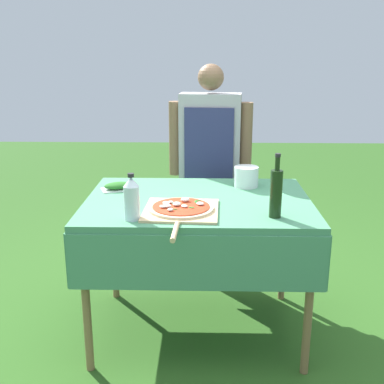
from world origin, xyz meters
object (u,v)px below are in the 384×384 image
object	(u,v)px
herb_container	(118,186)
mixing_tub	(246,177)
oil_bottle	(276,192)
pizza_on_peel	(181,209)
water_bottle	(132,198)
person_cook	(210,157)
prep_table	(198,214)

from	to	relation	value
herb_container	mixing_tub	world-z (taller)	mixing_tub
oil_bottle	mixing_tub	distance (m)	0.56
pizza_on_peel	water_bottle	world-z (taller)	water_bottle
person_cook	water_bottle	distance (m)	1.12
person_cook	water_bottle	size ratio (longest dim) A/B	6.60
prep_table	herb_container	bearing A→B (deg)	159.64
oil_bottle	herb_container	xyz separation A→B (m)	(-0.84, 0.46, -0.10)
water_bottle	herb_container	distance (m)	0.54
prep_table	water_bottle	distance (m)	0.50
pizza_on_peel	mixing_tub	bearing A→B (deg)	55.26
oil_bottle	mixing_tub	xyz separation A→B (m)	(-0.10, 0.54, -0.07)
water_bottle	mixing_tub	world-z (taller)	water_bottle
oil_bottle	water_bottle	world-z (taller)	oil_bottle
prep_table	water_bottle	size ratio (longest dim) A/B	5.43
person_cook	mixing_tub	size ratio (longest dim) A/B	10.44
oil_bottle	water_bottle	bearing A→B (deg)	-175.57
oil_bottle	herb_container	bearing A→B (deg)	151.62
water_bottle	oil_bottle	bearing A→B (deg)	4.43
oil_bottle	mixing_tub	world-z (taller)	oil_bottle
prep_table	mixing_tub	bearing A→B (deg)	42.85
water_bottle	mixing_tub	bearing A→B (deg)	45.18
prep_table	herb_container	distance (m)	0.51
oil_bottle	water_bottle	distance (m)	0.69
water_bottle	herb_container	size ratio (longest dim) A/B	1.03
water_bottle	herb_container	xyz separation A→B (m)	(-0.15, 0.51, -0.09)
person_cook	mixing_tub	bearing A→B (deg)	120.68
person_cook	oil_bottle	distance (m)	1.05
pizza_on_peel	herb_container	bearing A→B (deg)	136.57
prep_table	person_cook	xyz separation A→B (m)	(0.07, 0.72, 0.17)
pizza_on_peel	herb_container	distance (m)	0.55
pizza_on_peel	water_bottle	bearing A→B (deg)	-150.62
person_cook	mixing_tub	xyz separation A→B (m)	(0.21, -0.46, -0.02)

